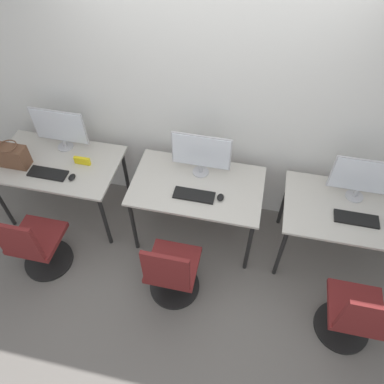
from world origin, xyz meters
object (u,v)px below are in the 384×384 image
object	(u,v)px
mouse_center	(220,197)
office_chair_right	(354,317)
monitor_left	(59,128)
keyboard_left	(48,173)
office_chair_center	(172,273)
keyboard_center	(194,195)
handbag	(12,156)
monitor_right	(363,178)
mouse_left	(72,177)
monitor_center	(201,153)
office_chair_left	(36,246)
keyboard_right	(356,219)

from	to	relation	value
mouse_center	office_chair_right	xyz separation A→B (m)	(1.25, -0.69, -0.42)
office_chair_right	monitor_left	bearing A→B (deg)	160.44
keyboard_left	office_chair_center	size ratio (longest dim) A/B	0.42
mouse_center	office_chair_center	world-z (taller)	office_chair_center
keyboard_center	office_chair_center	xyz separation A→B (m)	(-0.07, -0.59, -0.41)
keyboard_center	handbag	size ratio (longest dim) A/B	1.25
monitor_right	mouse_left	bearing A→B (deg)	-172.67
keyboard_left	keyboard_center	distance (m)	1.42
mouse_left	office_chair_right	world-z (taller)	office_chair_right
keyboard_center	office_chair_center	bearing A→B (deg)	-97.03
monitor_left	office_chair_right	distance (m)	3.15
office_chair_center	mouse_center	bearing A→B (deg)	62.95
keyboard_left	monitor_center	distance (m)	1.48
office_chair_left	office_chair_center	xyz separation A→B (m)	(1.32, -0.00, 0.00)
office_chair_left	office_chair_center	distance (m)	1.32
keyboard_right	office_chair_center	bearing A→B (deg)	-157.20
mouse_center	monitor_right	bearing A→B (deg)	13.42
office_chair_left	mouse_left	bearing A→B (deg)	68.63
office_chair_right	office_chair_left	bearing A→B (deg)	178.46
keyboard_center	handbag	xyz separation A→B (m)	(-1.79, 0.03, 0.11)
monitor_center	keyboard_center	size ratio (longest dim) A/B	1.47
monitor_left	office_chair_center	distance (m)	1.78
mouse_center	keyboard_right	world-z (taller)	mouse_center
keyboard_center	monitor_center	bearing A→B (deg)	90.00
handbag	keyboard_center	bearing A→B (deg)	-0.81
mouse_left	monitor_right	size ratio (longest dim) A/B	0.16
mouse_center	monitor_right	xyz separation A→B (m)	(1.18, 0.28, 0.23)
monitor_right	handbag	size ratio (longest dim) A/B	1.84
monitor_left	keyboard_center	xyz separation A→B (m)	(1.42, -0.36, -0.24)
office_chair_center	keyboard_left	bearing A→B (deg)	157.31
keyboard_right	keyboard_left	bearing A→B (deg)	-178.70
mouse_left	office_chair_left	distance (m)	0.73
office_chair_center	office_chair_right	size ratio (longest dim) A/B	1.00
keyboard_left	office_chair_left	size ratio (longest dim) A/B	0.42
office_chair_left	handbag	size ratio (longest dim) A/B	2.94
mouse_left	keyboard_right	distance (m)	2.60
office_chair_right	handbag	bearing A→B (deg)	168.04
monitor_right	keyboard_right	xyz separation A→B (m)	(0.00, -0.27, -0.24)
keyboard_left	monitor_right	distance (m)	2.87
monitor_right	office_chair_right	bearing A→B (deg)	-86.26
keyboard_center	keyboard_right	xyz separation A→B (m)	(1.42, 0.03, 0.00)
monitor_left	handbag	bearing A→B (deg)	-137.35
keyboard_center	office_chair_left	bearing A→B (deg)	-156.99
monitor_left	mouse_left	world-z (taller)	monitor_left
office_chair_center	handbag	distance (m)	1.90
monitor_right	office_chair_right	distance (m)	1.17
keyboard_center	keyboard_right	world-z (taller)	same
office_chair_left	keyboard_left	bearing A→B (deg)	93.07
mouse_left	keyboard_center	size ratio (longest dim) A/B	0.24
keyboard_right	keyboard_center	bearing A→B (deg)	-178.61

